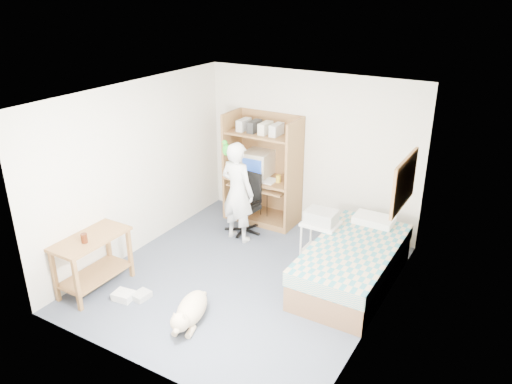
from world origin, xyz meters
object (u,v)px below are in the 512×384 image
office_chair (246,211)px  person (238,192)px  printer_cart (320,235)px  dog (190,311)px  bed (353,264)px  side_desk (93,255)px  computer_hutch (264,173)px

office_chair → person: 0.54m
person → office_chair: bearing=-74.6°
printer_cart → dog: bearing=-108.8°
bed → dog: bed is taller
dog → office_chair: bearing=89.6°
side_desk → office_chair: 2.56m
office_chair → side_desk: bearing=-101.6°
computer_hutch → office_chair: bearing=-93.2°
computer_hutch → bed: computer_hutch is taller
bed → printer_cart: size_ratio=3.36×
computer_hutch → office_chair: 0.71m
bed → printer_cart: bearing=151.3°
computer_hutch → person: 0.82m
person → dog: 2.25m
bed → dog: bearing=-127.4°
person → dog: bearing=114.4°
computer_hutch → printer_cart: 1.64m
computer_hutch → office_chair: (-0.03, -0.52, -0.48)m
bed → person: 2.07m
person → printer_cart: 1.42m
office_chair → dog: bearing=-66.8°
dog → printer_cart: (0.73, 2.10, 0.24)m
dog → computer_hutch: bearing=86.3°
bed → person: person is taller
side_desk → office_chair: (0.82, 2.42, -0.16)m
computer_hutch → side_desk: (-0.85, -2.94, -0.33)m
side_desk → printer_cart: side_desk is taller
side_desk → office_chair: bearing=71.2°
office_chair → person: (0.04, -0.30, 0.45)m
printer_cart → bed: bearing=-28.5°
computer_hutch → printer_cart: computer_hutch is taller
computer_hutch → printer_cart: bearing=-29.5°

